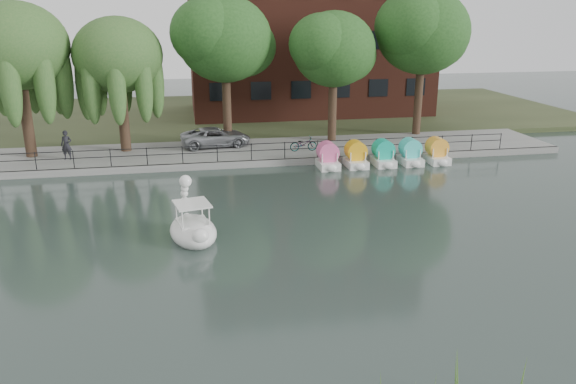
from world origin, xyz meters
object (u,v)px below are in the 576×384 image
object	(u,v)px
minivan	(216,136)
pedestrian	(66,143)
swan_boat	(193,226)
bicycle	(303,143)

from	to	relation	value
minivan	pedestrian	bearing A→B (deg)	93.73
pedestrian	swan_boat	bearing A→B (deg)	-53.70
pedestrian	swan_boat	distance (m)	14.57
bicycle	swan_boat	size ratio (longest dim) A/B	0.54
minivan	swan_boat	size ratio (longest dim) A/B	1.62
minivan	pedestrian	world-z (taller)	pedestrian
minivan	bicycle	distance (m)	5.78
pedestrian	bicycle	bearing A→B (deg)	5.33
bicycle	swan_boat	world-z (taller)	swan_boat
bicycle	swan_boat	distance (m)	14.17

